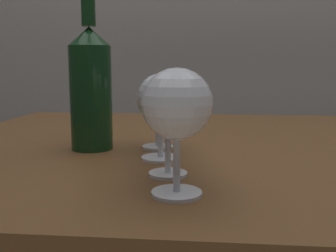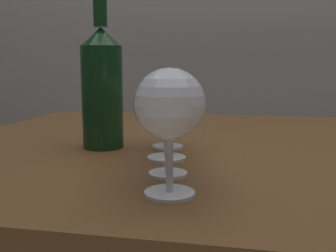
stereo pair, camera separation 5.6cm
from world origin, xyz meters
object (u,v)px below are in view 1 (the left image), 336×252
wine_glass_rose (168,107)px  wine_glass_pinot (158,101)px  wine_glass_white (177,105)px  wine_bottle (91,85)px  wine_glass_port (161,100)px

wine_glass_rose → wine_glass_pinot: (-0.04, 0.19, -0.01)m
wine_glass_pinot → wine_glass_white: bearing=-78.2°
wine_glass_rose → wine_bottle: (-0.16, 0.17, 0.02)m
wine_glass_white → wine_glass_rose: 0.09m
wine_glass_port → wine_glass_pinot: wine_glass_port is taller
wine_glass_port → wine_glass_pinot: (-0.02, 0.09, -0.01)m
wine_glass_pinot → wine_bottle: bearing=-172.5°
wine_glass_white → wine_glass_pinot: wine_glass_white is taller
wine_glass_port → wine_glass_pinot: 0.09m
wine_glass_rose → wine_glass_pinot: 0.19m
wine_glass_port → wine_glass_pinot: bearing=100.1°
wine_glass_rose → wine_glass_port: (-0.02, 0.10, 0.00)m
wine_glass_rose → wine_bottle: size_ratio=0.44×
wine_glass_white → wine_glass_rose: size_ratio=1.10×
wine_glass_white → wine_glass_rose: bearing=102.5°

